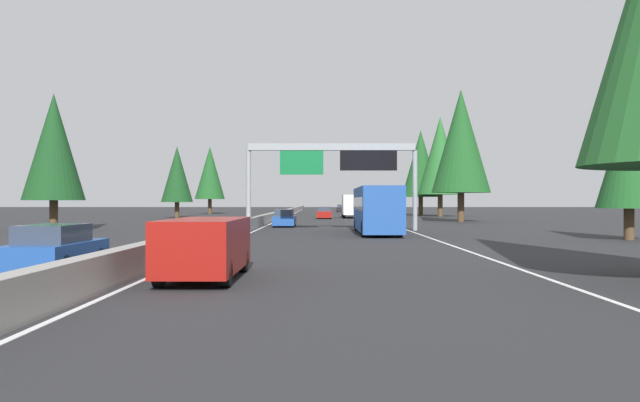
# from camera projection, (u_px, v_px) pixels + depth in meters

# --- Properties ---
(ground_plane) EXTENTS (320.00, 320.00, 0.00)m
(ground_plane) POSITION_uv_depth(u_px,v_px,m) (271.00, 223.00, 62.26)
(ground_plane) COLOR #262628
(median_barrier) EXTENTS (180.00, 0.56, 0.90)m
(median_barrier) POSITION_uv_depth(u_px,v_px,m) (281.00, 214.00, 82.26)
(median_barrier) COLOR gray
(median_barrier) RESTS_ON ground
(shoulder_stripe_right) EXTENTS (160.00, 0.16, 0.01)m
(shoulder_stripe_right) POSITION_uv_depth(u_px,v_px,m) (378.00, 220.00, 72.21)
(shoulder_stripe_right) COLOR silver
(shoulder_stripe_right) RESTS_ON ground
(shoulder_stripe_median) EXTENTS (160.00, 0.16, 0.01)m
(shoulder_stripe_median) POSITION_uv_depth(u_px,v_px,m) (280.00, 220.00, 72.26)
(shoulder_stripe_median) COLOR silver
(shoulder_stripe_median) RESTS_ON ground
(sign_gantry_overhead) EXTENTS (0.50, 12.68, 6.43)m
(sign_gantry_overhead) POSITION_uv_depth(u_px,v_px,m) (334.00, 161.00, 46.31)
(sign_gantry_overhead) COLOR gray
(sign_gantry_overhead) RESTS_ON ground
(minivan_distant_b) EXTENTS (5.00, 1.95, 1.69)m
(minivan_distant_b) POSITION_uv_depth(u_px,v_px,m) (205.00, 245.00, 17.60)
(minivan_distant_b) COLOR maroon
(minivan_distant_b) RESTS_ON ground
(bus_mid_right) EXTENTS (11.50, 2.55, 3.10)m
(bus_mid_right) POSITION_uv_depth(u_px,v_px,m) (376.00, 208.00, 42.19)
(bus_mid_right) COLOR #1E4793
(bus_mid_right) RESTS_ON ground
(sedan_mid_center) EXTENTS (4.40, 1.80, 1.47)m
(sedan_mid_center) POSITION_uv_depth(u_px,v_px,m) (285.00, 219.00, 53.05)
(sedan_mid_center) COLOR #1E4793
(sedan_mid_center) RESTS_ON ground
(sedan_distant_a) EXTENTS (4.40, 1.80, 1.47)m
(sedan_distant_a) POSITION_uv_depth(u_px,v_px,m) (324.00, 213.00, 77.19)
(sedan_distant_a) COLOR maroon
(sedan_distant_a) RESTS_ON ground
(sedan_far_center) EXTENTS (4.40, 1.80, 1.47)m
(sedan_far_center) POSITION_uv_depth(u_px,v_px,m) (341.00, 209.00, 123.38)
(sedan_far_center) COLOR black
(sedan_far_center) RESTS_ON ground
(box_truck_near_center) EXTENTS (8.50, 2.40, 2.95)m
(box_truck_near_center) POSITION_uv_depth(u_px,v_px,m) (352.00, 205.00, 80.82)
(box_truck_near_center) COLOR white
(box_truck_near_center) RESTS_ON ground
(oncoming_near) EXTENTS (4.40, 1.80, 1.47)m
(oncoming_near) POSITION_uv_depth(u_px,v_px,m) (56.00, 250.00, 19.42)
(oncoming_near) COLOR #1E4793
(oncoming_near) RESTS_ON ground
(conifer_right_near) EXTENTS (3.57, 3.57, 8.11)m
(conifer_right_near) POSITION_uv_depth(u_px,v_px,m) (629.00, 152.00, 35.18)
(conifer_right_near) COLOR #4C3823
(conifer_right_near) RESTS_ON ground
(conifer_right_mid) EXTENTS (6.12, 6.12, 13.91)m
(conifer_right_mid) POSITION_uv_depth(u_px,v_px,m) (461.00, 141.00, 65.70)
(conifer_right_mid) COLOR #4C3823
(conifer_right_mid) RESTS_ON ground
(conifer_right_far) EXTENTS (5.60, 5.60, 12.73)m
(conifer_right_far) POSITION_uv_depth(u_px,v_px,m) (421.00, 164.00, 93.16)
(conifer_right_far) COLOR #4C3823
(conifer_right_far) RESTS_ON ground
(conifer_right_distant) EXTENTS (6.19, 6.19, 14.07)m
(conifer_right_distant) POSITION_uv_depth(u_px,v_px,m) (440.00, 156.00, 88.27)
(conifer_right_distant) COLOR #4C3823
(conifer_right_distant) RESTS_ON ground
(conifer_left_near) EXTENTS (4.48, 4.48, 10.19)m
(conifer_left_near) POSITION_uv_depth(u_px,v_px,m) (54.00, 147.00, 46.45)
(conifer_left_near) COLOR #4C3823
(conifer_left_near) RESTS_ON ground
(conifer_left_mid) EXTENTS (4.07, 4.07, 9.26)m
(conifer_left_mid) POSITION_uv_depth(u_px,v_px,m) (177.00, 174.00, 81.12)
(conifer_left_mid) COLOR #4C3823
(conifer_left_mid) RESTS_ON ground
(conifer_left_far) EXTENTS (5.00, 5.00, 11.37)m
(conifer_left_far) POSITION_uv_depth(u_px,v_px,m) (210.00, 173.00, 105.53)
(conifer_left_far) COLOR #4C3823
(conifer_left_far) RESTS_ON ground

